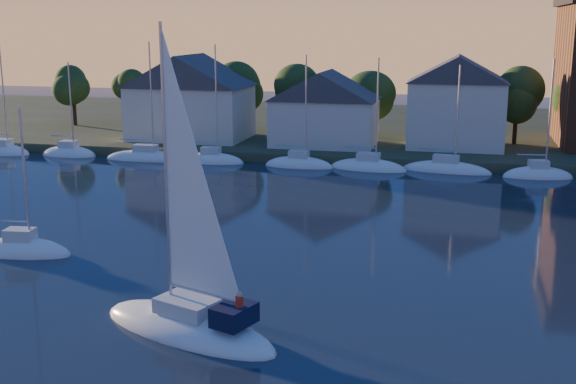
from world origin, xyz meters
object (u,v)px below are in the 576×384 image
(clubhouse_west, at_px, (190,96))
(hero_sailboat, at_px, (190,320))
(clubhouse_centre, at_px, (325,107))
(drifting_sailboat_left, at_px, (22,253))
(clubhouse_east, at_px, (457,101))

(clubhouse_west, bearing_deg, hero_sailboat, -69.09)
(clubhouse_west, relative_size, clubhouse_centre, 1.18)
(drifting_sailboat_left, bearing_deg, clubhouse_west, 89.26)
(clubhouse_east, distance_m, drifting_sailboat_left, 49.43)
(clubhouse_centre, xyz_separation_m, hero_sailboat, (2.90, -48.46, -4.51))
(hero_sailboat, relative_size, drifting_sailboat_left, 1.48)
(clubhouse_west, distance_m, clubhouse_centre, 16.05)
(clubhouse_west, bearing_deg, drifting_sailboat_left, -83.78)
(clubhouse_east, bearing_deg, clubhouse_centre, -171.87)
(clubhouse_centre, bearing_deg, clubhouse_east, 8.13)
(hero_sailboat, height_order, drifting_sailboat_left, hero_sailboat)
(hero_sailboat, bearing_deg, clubhouse_east, -82.35)
(clubhouse_east, xyz_separation_m, hero_sailboat, (-11.10, -50.46, -5.38))
(clubhouse_west, xyz_separation_m, clubhouse_east, (30.00, 1.00, 0.07))
(clubhouse_west, xyz_separation_m, drifting_sailboat_left, (4.46, -40.91, -5.83))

